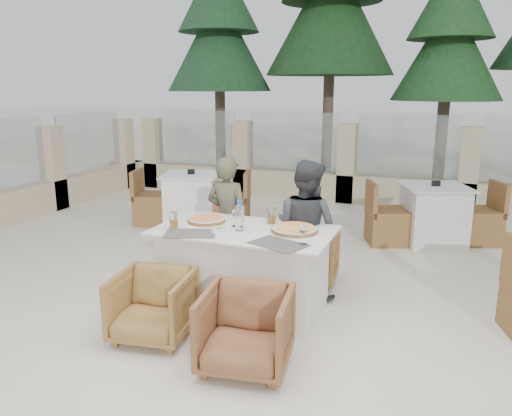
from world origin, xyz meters
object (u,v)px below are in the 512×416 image
(armchair_far_left, at_px, (234,256))
(diner_left, at_px, (228,219))
(olive_dish, at_px, (220,230))
(bg_table_b, at_px, (433,215))
(pizza_left, at_px, (207,220))
(wine_glass_corner, at_px, (303,234))
(water_bottle, at_px, (239,215))
(bg_table_a, at_px, (192,199))
(dining_table, at_px, (244,269))
(armchair_near_left, at_px, (153,306))
(armchair_near_right, at_px, (246,330))
(armchair_far_right, at_px, (307,255))
(pizza_right, at_px, (295,229))
(beer_glass_left, at_px, (174,220))
(wine_glass_centre, at_px, (236,217))
(diner_right, at_px, (306,229))
(beer_glass_right, at_px, (271,216))

(armchair_far_left, distance_m, diner_left, 0.41)
(olive_dish, bearing_deg, bg_table_b, 59.61)
(pizza_left, relative_size, wine_glass_corner, 1.92)
(water_bottle, height_order, bg_table_a, water_bottle)
(dining_table, xyz_separation_m, armchair_far_left, (-0.36, 0.59, -0.11))
(armchair_far_left, bearing_deg, bg_table_b, -132.61)
(armchair_near_left, distance_m, armchair_near_right, 0.89)
(armchair_far_right, relative_size, armchair_near_left, 1.03)
(pizza_right, distance_m, bg_table_b, 2.93)
(wine_glass_corner, relative_size, beer_glass_left, 1.24)
(pizza_right, bearing_deg, armchair_far_left, 148.21)
(dining_table, relative_size, armchair_far_right, 2.52)
(water_bottle, distance_m, diner_left, 0.84)
(dining_table, relative_size, bg_table_a, 0.98)
(armchair_far_right, xyz_separation_m, armchair_near_right, (0.03, -1.79, 0.01))
(wine_glass_centre, bearing_deg, armchair_far_right, 59.57)
(water_bottle, relative_size, diner_right, 0.20)
(dining_table, height_order, armchair_far_right, dining_table)
(pizza_right, relative_size, wine_glass_centre, 2.25)
(bg_table_b, bearing_deg, diner_right, -137.54)
(water_bottle, distance_m, armchair_far_left, 0.96)
(water_bottle, bearing_deg, diner_right, 49.56)
(pizza_left, xyz_separation_m, armchair_far_left, (0.07, 0.49, -0.52))
(bg_table_a, bearing_deg, pizza_right, -61.59)
(diner_right, xyz_separation_m, bg_table_a, (-2.29, 1.93, -0.30))
(dining_table, relative_size, armchair_near_right, 2.45)
(wine_glass_corner, distance_m, diner_right, 0.78)
(dining_table, xyz_separation_m, armchair_near_right, (0.39, -0.92, -0.09))
(wine_glass_corner, distance_m, diner_left, 1.40)
(diner_right, bearing_deg, pizza_right, 108.92)
(wine_glass_centre, xyz_separation_m, diner_right, (0.55, 0.44, -0.18))
(bg_table_a, xyz_separation_m, bg_table_b, (3.40, 0.34, 0.00))
(pizza_right, relative_size, armchair_far_left, 0.69)
(diner_left, bearing_deg, beer_glass_right, 155.21)
(armchair_far_left, bearing_deg, pizza_right, 146.83)
(wine_glass_corner, bearing_deg, water_bottle, 163.37)
(pizza_left, height_order, wine_glass_centre, wine_glass_centre)
(beer_glass_left, xyz_separation_m, olive_dish, (0.44, 0.03, -0.05))
(armchair_near_left, height_order, diner_right, diner_right)
(armchair_far_left, relative_size, armchair_near_right, 0.92)
(dining_table, bearing_deg, beer_glass_left, -163.04)
(beer_glass_right, relative_size, bg_table_b, 0.09)
(armchair_far_left, distance_m, diner_right, 0.90)
(pizza_left, height_order, beer_glass_right, beer_glass_right)
(dining_table, bearing_deg, armchair_far_right, 67.11)
(wine_glass_corner, bearing_deg, diner_right, 103.80)
(armchair_far_left, bearing_deg, olive_dish, 102.97)
(pizza_left, xyz_separation_m, armchair_far_right, (0.79, 0.76, -0.50))
(dining_table, distance_m, bg_table_b, 3.18)
(pizza_left, relative_size, bg_table_a, 0.22)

